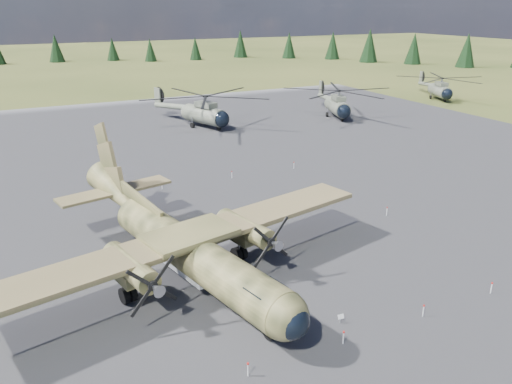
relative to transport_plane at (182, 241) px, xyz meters
name	(u,v)px	position (x,y,z in m)	size (l,w,h in m)	color
ground	(220,253)	(3.70, 2.21, -2.77)	(500.00, 500.00, 0.00)	brown
apron	(180,209)	(3.70, 12.21, -2.77)	(120.00, 120.00, 0.04)	slate
transport_plane	(182,241)	(0.00, 0.00, 0.00)	(29.16, 26.15, 9.65)	#34371D
helicopter_near	(204,105)	(17.71, 42.80, 0.88)	(26.14, 26.14, 5.15)	slate
helicopter_mid	(338,98)	(40.68, 39.56, 0.68)	(24.18, 24.35, 4.86)	slate
helicopter_far	(441,84)	(69.57, 44.86, 0.47)	(23.44, 23.44, 4.56)	slate
info_placard_left	(302,326)	(4.10, -9.40, -2.30)	(0.47, 0.24, 0.71)	gray
info_placard_right	(341,317)	(6.72, -9.59, -2.36)	(0.40, 0.20, 0.62)	gray
barrier_fence	(215,248)	(3.23, 2.13, -2.26)	(33.12, 29.62, 0.85)	silver
treeline	(248,170)	(8.47, 7.14, 1.91)	(310.20, 312.35, 10.99)	black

